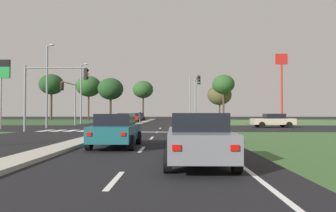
{
  "coord_description": "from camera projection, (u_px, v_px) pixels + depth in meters",
  "views": [
    {
      "loc": [
        4.85,
        -2.14,
        1.55
      ],
      "look_at": [
        4.29,
        28.97,
        2.26
      ],
      "focal_mm": 32.98,
      "sensor_mm": 36.0,
      "label": 1
    }
  ],
  "objects": [
    {
      "name": "stop_bar_near",
      "position": [
        161.0,
        132.0,
        25.12
      ],
      "size": [
        6.4,
        0.5,
        0.01
      ],
      "primitive_type": "cube",
      "color": "silver",
      "rests_on": "ground"
    },
    {
      "name": "median_island_far",
      "position": [
        147.0,
        121.0,
        57.17
      ],
      "size": [
        1.2,
        36.0,
        0.14
      ],
      "primitive_type": "cube",
      "color": "gray",
      "rests_on": "ground"
    },
    {
      "name": "car_red_sixth",
      "position": [
        135.0,
        117.0,
        57.14
      ],
      "size": [
        1.99,
        4.46,
        1.52
      ],
      "rotation": [
        0.0,
        0.0,
        3.14
      ],
      "color": "#A31919",
      "rests_on": "ground"
    },
    {
      "name": "crosswalk_bar_fifth",
      "position": [
        98.0,
        131.0,
        27.02
      ],
      "size": [
        0.7,
        2.8,
        0.01
      ],
      "primitive_type": "cube",
      "color": "silver",
      "rests_on": "ground"
    },
    {
      "name": "treeline_near",
      "position": [
        51.0,
        85.0,
        67.33
      ],
      "size": [
        5.26,
        5.26,
        10.07
      ],
      "color": "#423323",
      "rests_on": "ground"
    },
    {
      "name": "treeline_fourth",
      "position": [
        143.0,
        90.0,
        65.4
      ],
      "size": [
        4.32,
        4.32,
        8.39
      ],
      "color": "#423323",
      "rests_on": "ground"
    },
    {
      "name": "crosswalk_bar_fourth",
      "position": [
        85.0,
        131.0,
        27.04
      ],
      "size": [
        0.7,
        2.8,
        0.01
      ],
      "primitive_type": "cube",
      "color": "silver",
      "rests_on": "ground"
    },
    {
      "name": "car_beige_second",
      "position": [
        273.0,
        120.0,
        33.26
      ],
      "size": [
        4.47,
        2.08,
        1.48
      ],
      "rotation": [
        0.0,
        0.0,
        1.57
      ],
      "color": "#BCAD8E",
      "rests_on": "ground"
    },
    {
      "name": "fuel_price_totem",
      "position": [
        1.0,
        78.0,
        29.87
      ],
      "size": [
        1.8,
        0.24,
        6.73
      ],
      "color": "silver",
      "rests_on": "ground"
    },
    {
      "name": "lane_dash_third",
      "position": [
        152.0,
        138.0,
        19.1
      ],
      "size": [
        0.14,
        2.0,
        0.01
      ],
      "primitive_type": "cube",
      "color": "silver",
      "rests_on": "ground"
    },
    {
      "name": "treeline_third",
      "position": [
        111.0,
        89.0,
        67.0
      ],
      "size": [
        5.55,
        5.55,
        9.16
      ],
      "color": "#423323",
      "rests_on": "ground"
    },
    {
      "name": "pedestrian_at_median",
      "position": [
        140.0,
        115.0,
        43.47
      ],
      "size": [
        0.34,
        0.34,
        1.76
      ],
      "rotation": [
        0.0,
        0.0,
        4.62
      ],
      "color": "#4C4C4C",
      "rests_on": "median_island_far"
    },
    {
      "name": "traffic_signal_far_right",
      "position": [
        197.0,
        91.0,
        36.68
      ],
      "size": [
        0.32,
        5.73,
        5.91
      ],
      "color": "gray",
      "rests_on": "ground"
    },
    {
      "name": "street_lamp_second",
      "position": [
        47.0,
        82.0,
        31.81
      ],
      "size": [
        1.41,
        1.59,
        8.55
      ],
      "color": "gray",
      "rests_on": "ground"
    },
    {
      "name": "car_teal_fourth",
      "position": [
        116.0,
        130.0,
        14.1
      ],
      "size": [
        1.98,
        4.27,
        1.52
      ],
      "color": "#19565B",
      "rests_on": "ground"
    },
    {
      "name": "crosswalk_bar_near",
      "position": [
        46.0,
        131.0,
        27.1
      ],
      "size": [
        0.7,
        2.8,
        0.01
      ],
      "primitive_type": "cube",
      "color": "silver",
      "rests_on": "ground"
    },
    {
      "name": "edge_line_right",
      "position": [
        217.0,
        147.0,
        14.07
      ],
      "size": [
        0.14,
        24.0,
        0.01
      ],
      "primitive_type": "cube",
      "color": "silver",
      "rests_on": "ground"
    },
    {
      "name": "car_blue_near",
      "position": [
        191.0,
        129.0,
        15.11
      ],
      "size": [
        1.98,
        4.37,
        1.51
      ],
      "color": "navy",
      "rests_on": "ground"
    },
    {
      "name": "ground_plane",
      "position": [
        127.0,
        128.0,
        32.18
      ],
      "size": [
        200.0,
        200.0,
        0.0
      ],
      "primitive_type": "plane",
      "color": "black"
    },
    {
      "name": "lane_dash_fourth",
      "position": [
        157.0,
        132.0,
        25.09
      ],
      "size": [
        0.14,
        2.0,
        0.01
      ],
      "primitive_type": "cube",
      "color": "silver",
      "rests_on": "ground"
    },
    {
      "name": "traffic_signal_near_left",
      "position": [
        49.0,
        85.0,
        25.78
      ],
      "size": [
        5.47,
        0.32,
        5.59
      ],
      "color": "gray",
      "rests_on": "ground"
    },
    {
      "name": "crosswalk_bar_second",
      "position": [
        59.0,
        131.0,
        27.08
      ],
      "size": [
        0.7,
        2.8,
        0.01
      ],
      "primitive_type": "cube",
      "color": "silver",
      "rests_on": "ground"
    },
    {
      "name": "lane_dash_near",
      "position": [
        115.0,
        180.0,
        7.1
      ],
      "size": [
        0.14,
        2.0,
        0.01
      ],
      "primitive_type": "cube",
      "color": "silver",
      "rests_on": "ground"
    },
    {
      "name": "car_grey_third",
      "position": [
        198.0,
        138.0,
        9.41
      ],
      "size": [
        2.0,
        4.62,
        1.55
      ],
      "color": "slate",
      "rests_on": "ground"
    },
    {
      "name": "treeline_fifth",
      "position": [
        220.0,
        95.0,
        68.73
      ],
      "size": [
        5.35,
        5.35,
        7.89
      ],
      "color": "#423323",
      "rests_on": "ground"
    },
    {
      "name": "grass_verge_far_left",
      "position": [
        10.0,
        121.0,
        57.13
      ],
      "size": [
        35.0,
        35.0,
        0.01
      ],
      "primitive_type": "cube",
      "color": "#2D4C28",
      "rests_on": "ground"
    },
    {
      "name": "fastfood_pole_sign",
      "position": [
        281.0,
        72.0,
        47.02
      ],
      "size": [
        1.8,
        0.4,
        10.6
      ],
      "color": "red",
      "rests_on": "ground"
    },
    {
      "name": "traffic_signal_far_left",
      "position": [
        70.0,
        95.0,
        37.14
      ],
      "size": [
        0.32,
        5.0,
        5.33
      ],
      "color": "gray",
      "rests_on": "ground"
    },
    {
      "name": "street_lamp_third",
      "position": [
        82.0,
        90.0,
        43.57
      ],
      "size": [
        1.58,
        1.96,
        8.45
      ],
      "color": "gray",
      "rests_on": "ground"
    },
    {
      "name": "treeline_second",
      "position": [
        89.0,
        86.0,
        68.13
      ],
      "size": [
        5.43,
        5.43,
        9.78
      ],
      "color": "#423323",
      "rests_on": "ground"
    },
    {
      "name": "street_lamp_fourth",
      "position": [
        191.0,
        95.0,
        64.43
      ],
      "size": [
        2.52,
        0.77,
        9.31
      ],
      "color": "gray",
      "rests_on": "ground"
    },
    {
      "name": "crosswalk_bar_seventh",
      "position": [
        124.0,
        131.0,
        26.98
      ],
      "size": [
        0.7,
        2.8,
        0.01
      ],
      "primitive_type": "cube",
      "color": "silver",
      "rests_on": "ground"
    },
    {
      "name": "lane_dash_second",
      "position": [
        142.0,
        149.0,
        13.1
      ],
      "size": [
        0.14,
        2.0,
        0.01
      ],
      "primitive_type": "cube",
      "color": "silver",
      "rests_on": "ground"
    },
    {
      "name": "lane_dash_fifth",
      "position": [
        160.0,
        128.0,
        31.09
      ],
      "size": [
        0.14,
        2.0,
        0.01
      ],
      "primitive_type": "cube",
      "color": "silver",
      "rests_on": "ground"
    },
    {
      "name": "crosswalk_bar_sixth",
      "position": [
        111.0,
        131.0,
        27.0
      ],
      "size": [
        0.7,
        2.8,
        0.01
      ],
      "primitive_type": "cube",
      "color": "silver",
      "rests_on": "ground"
    },
    {
      "name": "median_island_near",
      "position": [
        60.0,
        148.0,
        13.19
      ],
      "size": [
        1.2,
        22.0,
        0.14
      ],
      "primitive_type": "cube",
      "color": "#ADA89E",
      "rests_on": "ground"
    },
    {
      "name": "grass_verge_far_right",
      "position": [
        287.0,
        122.0,
        56.21
      ],
      "size": [
        35.0,
        35.0,
        0.01
      ],
      "primitive_type": "cube",
      "color": "#476B38",
      "rests_on": "ground"
    },
    {
      "name": "treeline_sixth",
      "position": [
        223.0,
        84.0,
        66.15
      ],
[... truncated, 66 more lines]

